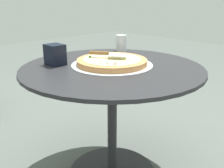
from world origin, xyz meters
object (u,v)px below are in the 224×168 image
Objects in this scene: patio_table at (112,96)px; pizza_server at (108,54)px; pizza_on_tray at (112,62)px; napkin_dispenser at (55,55)px; drinking_cup at (121,43)px.

patio_table is 0.24m from pizza_server.
patio_table is at bearing -41.86° from pizza_on_tray.
patio_table is at bearing -140.25° from napkin_dispenser.
pizza_server reaches higher than patio_table.
pizza_server is 1.77× the size of napkin_dispenser.
napkin_dispenser reaches higher than drinking_cup.
patio_table is at bearing -52.88° from drinking_cup.
drinking_cup reaches higher than patio_table.
pizza_server is 1.83× the size of drinking_cup.
pizza_on_tray is 0.05m from pizza_server.
napkin_dispenser is at bearing -140.28° from patio_table.
patio_table is at bearing -14.97° from pizza_server.
drinking_cup is (-0.21, 0.33, -0.00)m from pizza_server.
napkin_dispenser is (-0.22, -0.22, 0.04)m from pizza_on_tray.
pizza_on_tray is 3.97× the size of napkin_dispenser.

